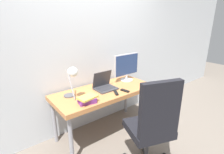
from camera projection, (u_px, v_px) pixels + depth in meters
ground_plane at (118, 143)px, 2.49m from camera, size 12.00×12.00×0.00m
wall_back at (89, 46)px, 2.61m from camera, size 8.00×0.05×2.60m
desk at (104, 94)px, 2.53m from camera, size 1.47×0.65×0.71m
laptop at (105, 85)px, 2.53m from camera, size 0.30×0.25×0.25m
monitor at (127, 66)px, 2.83m from camera, size 0.49×0.21×0.44m
desk_lamp at (72, 76)px, 2.11m from camera, size 0.14×0.30×0.43m
office_chair at (153, 122)px, 1.89m from camera, size 0.59×0.58×1.12m
book_stack at (87, 100)px, 2.11m from camera, size 0.25×0.19×0.09m
tv_remote at (125, 91)px, 2.45m from camera, size 0.07×0.14×0.02m
media_remote at (116, 93)px, 2.39m from camera, size 0.11×0.16×0.02m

